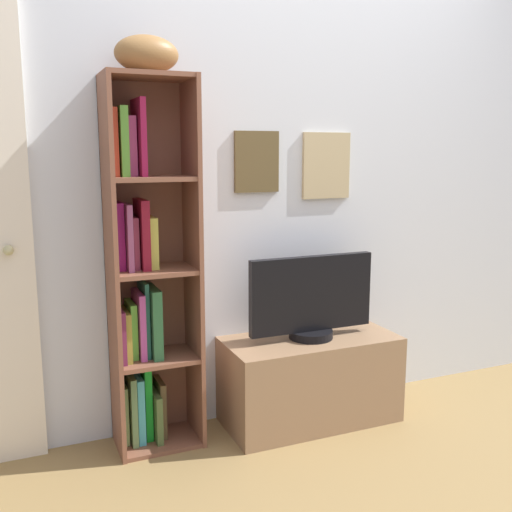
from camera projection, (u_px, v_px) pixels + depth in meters
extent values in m
cube|color=silver|center=(285.00, 186.00, 3.00)|extent=(4.80, 0.06, 2.37)
cube|color=brown|center=(257.00, 162.00, 2.88)|extent=(0.23, 0.02, 0.30)
cube|color=tan|center=(257.00, 162.00, 2.87)|extent=(0.18, 0.01, 0.25)
cube|color=tan|center=(326.00, 166.00, 3.03)|extent=(0.27, 0.02, 0.34)
cube|color=gray|center=(327.00, 166.00, 3.02)|extent=(0.22, 0.01, 0.29)
cube|color=brown|center=(112.00, 272.00, 2.56)|extent=(0.02, 0.28, 1.69)
cube|color=brown|center=(193.00, 265.00, 2.70)|extent=(0.02, 0.28, 1.69)
cube|color=brown|center=(147.00, 263.00, 2.75)|extent=(0.39, 0.01, 1.69)
cube|color=brown|center=(159.00, 440.00, 2.78)|extent=(0.35, 0.27, 0.02)
cube|color=brown|center=(156.00, 358.00, 2.70)|extent=(0.35, 0.27, 0.02)
cube|color=brown|center=(154.00, 271.00, 2.63)|extent=(0.35, 0.27, 0.02)
cube|color=brown|center=(151.00, 178.00, 2.56)|extent=(0.35, 0.27, 0.02)
cube|color=brown|center=(147.00, 76.00, 2.48)|extent=(0.35, 0.27, 0.02)
cube|color=#89B46C|center=(123.00, 412.00, 2.74)|extent=(0.03, 0.15, 0.28)
cube|color=#5D8453|center=(131.00, 407.00, 2.73)|extent=(0.03, 0.18, 0.33)
cube|color=#43A6B4|center=(138.00, 407.00, 2.75)|extent=(0.03, 0.17, 0.31)
cube|color=#179926|center=(146.00, 401.00, 2.78)|extent=(0.03, 0.15, 0.35)
cube|color=#465B2F|center=(155.00, 414.00, 2.77)|extent=(0.03, 0.21, 0.23)
cube|color=brown|center=(160.00, 407.00, 2.80)|extent=(0.03, 0.16, 0.27)
cube|color=#642243|center=(120.00, 333.00, 2.64)|extent=(0.02, 0.21, 0.24)
cube|color=olive|center=(125.00, 334.00, 2.66)|extent=(0.02, 0.20, 0.23)
cube|color=#67C840|center=(131.00, 329.00, 2.68)|extent=(0.03, 0.16, 0.26)
cube|color=#A8438D|center=(139.00, 324.00, 2.68)|extent=(0.03, 0.19, 0.30)
cube|color=#246352|center=(144.00, 318.00, 2.69)|extent=(0.02, 0.17, 0.35)
cube|color=#2C643B|center=(153.00, 321.00, 2.69)|extent=(0.04, 0.21, 0.32)
cube|color=#901866|center=(117.00, 236.00, 2.60)|extent=(0.04, 0.15, 0.30)
cube|color=#8A4570|center=(127.00, 237.00, 2.59)|extent=(0.02, 0.19, 0.29)
cube|color=#903149|center=(133.00, 242.00, 2.62)|extent=(0.02, 0.16, 0.23)
cube|color=maroon|center=(142.00, 234.00, 2.62)|extent=(0.04, 0.19, 0.31)
cube|color=gold|center=(150.00, 242.00, 2.65)|extent=(0.03, 0.17, 0.23)
cube|color=#BC3923|center=(112.00, 143.00, 2.51)|extent=(0.03, 0.18, 0.29)
cube|color=#509232|center=(121.00, 142.00, 2.51)|extent=(0.03, 0.19, 0.29)
cube|color=#BB427B|center=(130.00, 146.00, 2.55)|extent=(0.03, 0.16, 0.26)
cube|color=maroon|center=(139.00, 138.00, 2.53)|extent=(0.02, 0.21, 0.33)
ellipsoid|color=brown|center=(147.00, 54.00, 2.46)|extent=(0.28, 0.16, 0.16)
cube|color=#8D6B4C|center=(310.00, 379.00, 2.98)|extent=(0.87, 0.41, 0.44)
cube|color=brown|center=(330.00, 394.00, 2.80)|extent=(0.79, 0.01, 0.28)
cylinder|color=black|center=(311.00, 334.00, 2.93)|extent=(0.22, 0.22, 0.04)
cube|color=black|center=(311.00, 294.00, 2.90)|extent=(0.65, 0.04, 0.38)
cube|color=teal|center=(313.00, 294.00, 2.88)|extent=(0.61, 0.01, 0.34)
sphere|color=tan|center=(8.00, 250.00, 2.45)|extent=(0.04, 0.04, 0.04)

